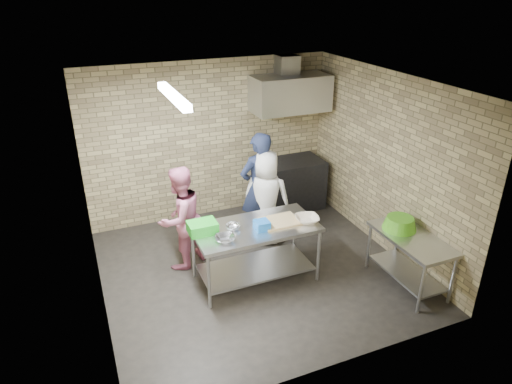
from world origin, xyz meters
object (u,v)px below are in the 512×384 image
green_basin (400,223)px  woman_white (266,198)px  bottle_green (308,94)px  man_navy (259,187)px  side_counter (408,261)px  prep_table (255,253)px  blue_tub (262,225)px  woman_pink (180,218)px  green_crate (202,227)px  stove (289,185)px  bottle_red (288,95)px

green_basin → woman_white: woman_white is taller
bottle_green → man_navy: size_ratio=0.08×
side_counter → prep_table: bearing=153.8°
blue_tub → woman_pink: 1.24m
prep_table → blue_tub: (0.05, -0.10, 0.48)m
woman_white → green_crate: bearing=65.4°
prep_table → green_basin: green_basin is taller
bottle_green → side_counter: bearing=-90.0°
bottle_green → woman_white: size_ratio=0.10×
stove → woman_white: 1.31m
stove → man_navy: man_navy is taller
side_counter → woman_white: woman_white is taller
side_counter → woman_pink: woman_pink is taller
stove → green_crate: size_ratio=3.23×
man_navy → woman_pink: bearing=4.1°
prep_table → man_navy: 1.23m
side_counter → green_basin: (-0.02, 0.25, 0.46)m
green_crate → side_counter: bearing=-22.1°
prep_table → stove: size_ratio=1.39×
bottle_green → woman_pink: bearing=-153.9°
stove → woman_white: size_ratio=0.79×
bottle_green → prep_table: bearing=-132.0°
stove → blue_tub: bearing=-125.3°
green_basin → woman_white: bearing=129.5°
bottle_green → man_navy: 2.06m
side_counter → man_navy: size_ratio=0.67×
woman_white → man_navy: bearing=-28.4°
stove → man_navy: (-0.93, -0.80, 0.44)m
side_counter → man_navy: 2.44m
woman_pink → man_navy: bearing=161.9°
bottle_red → bottle_green: size_ratio=1.20×
prep_table → bottle_green: (1.87, 2.07, 1.60)m
man_navy → woman_white: bearing=109.8°
stove → woman_pink: (-2.26, -1.09, 0.32)m
bottle_red → woman_white: 1.95m
stove → bottle_red: bearing=78.2°
green_crate → bottle_red: size_ratio=2.06×
green_basin → bottle_green: (0.02, 2.74, 1.18)m
green_basin → man_navy: bearing=128.7°
prep_table → bottle_red: 3.01m
green_basin → bottle_green: 2.98m
woman_pink → woman_white: size_ratio=1.01×
stove → woman_white: bearing=-132.7°
stove → blue_tub: blue_tub is taller
bottle_green → woman_white: (-1.31, -1.17, -1.26)m
bottle_green → green_basin: bearing=-90.4°
green_basin → side_counter: bearing=-85.4°
prep_table → bottle_red: bottle_red is taller
green_basin → man_navy: man_navy is taller
woman_white → woman_pink: bearing=40.0°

